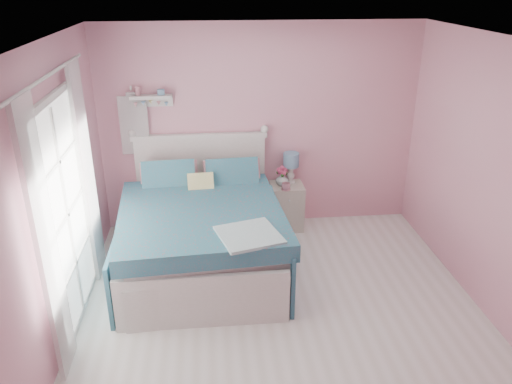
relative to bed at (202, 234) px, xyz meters
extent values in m
plane|color=silver|center=(0.77, -1.16, -0.42)|extent=(4.50, 4.50, 0.00)
plane|color=pink|center=(0.77, 1.09, 0.88)|extent=(4.00, 0.00, 4.00)
plane|color=pink|center=(-1.23, -1.16, 0.88)|extent=(0.00, 4.50, 4.50)
plane|color=pink|center=(2.77, -1.16, 0.88)|extent=(0.00, 4.50, 4.50)
plane|color=white|center=(0.77, -1.16, 2.18)|extent=(4.50, 4.50, 0.00)
cube|color=silver|center=(0.00, -0.03, -0.19)|extent=(1.73, 2.21, 0.46)
cube|color=silver|center=(0.00, -0.03, 0.12)|extent=(1.67, 2.14, 0.16)
cube|color=silver|center=(0.00, 1.03, 0.18)|extent=(1.63, 0.07, 1.21)
cube|color=silver|center=(0.00, 1.03, 0.82)|extent=(1.69, 0.09, 0.06)
cube|color=silver|center=(0.00, -1.08, -0.14)|extent=(1.63, 0.06, 0.56)
cube|color=teal|center=(0.00, -0.18, 0.29)|extent=(1.84, 1.96, 0.18)
cube|color=pink|center=(-0.38, 0.71, 0.40)|extent=(0.70, 0.32, 0.43)
cube|color=pink|center=(0.38, 0.71, 0.40)|extent=(0.70, 0.32, 0.43)
cube|color=#CCBC59|center=(0.00, 0.43, 0.40)|extent=(0.31, 0.24, 0.31)
cube|color=beige|center=(1.09, 0.87, -0.12)|extent=(0.42, 0.39, 0.60)
cube|color=silver|center=(1.09, 0.69, 0.06)|extent=(0.36, 0.02, 0.16)
sphere|color=white|center=(1.09, 0.66, 0.06)|extent=(0.03, 0.03, 0.03)
cylinder|color=white|center=(1.15, 0.95, 0.19)|extent=(0.13, 0.13, 0.02)
cylinder|color=white|center=(1.15, 0.95, 0.30)|extent=(0.06, 0.06, 0.22)
cylinder|color=#6E98B8|center=(1.15, 0.95, 0.50)|extent=(0.20, 0.20, 0.18)
imported|color=silver|center=(1.03, 0.87, 0.27)|extent=(0.16, 0.16, 0.17)
imported|color=pink|center=(1.06, 0.72, 0.23)|extent=(0.14, 0.14, 0.09)
sphere|color=#CC4571|center=(1.03, 0.87, 0.42)|extent=(0.06, 0.06, 0.06)
sphere|color=#CC4571|center=(1.07, 0.89, 0.38)|extent=(0.06, 0.06, 0.06)
sphere|color=#CC4571|center=(0.99, 0.88, 0.39)|extent=(0.06, 0.06, 0.06)
sphere|color=#CC4571|center=(1.05, 0.84, 0.36)|extent=(0.06, 0.06, 0.06)
sphere|color=#CC4571|center=(1.00, 0.85, 0.37)|extent=(0.06, 0.06, 0.06)
cube|color=silver|center=(-0.55, 1.01, 1.33)|extent=(0.50, 0.14, 0.04)
cube|color=silver|center=(-0.55, 1.07, 1.26)|extent=(0.50, 0.03, 0.12)
cylinder|color=#D18C99|center=(-0.70, 1.01, 1.40)|extent=(0.06, 0.06, 0.10)
cube|color=#6E98B8|center=(-0.43, 1.01, 1.38)|extent=(0.08, 0.06, 0.07)
cube|color=white|center=(-0.78, 1.02, 0.98)|extent=(0.34, 0.03, 0.72)
cube|color=silver|center=(-1.20, -0.76, 1.71)|extent=(0.04, 1.32, 0.06)
cube|color=silver|center=(-1.20, -0.76, -0.39)|extent=(0.04, 1.32, 0.06)
cube|color=silver|center=(-1.20, -1.39, 0.63)|extent=(0.04, 0.06, 2.10)
cube|color=silver|center=(-1.20, -0.13, 0.63)|extent=(0.04, 0.06, 2.10)
cube|color=white|center=(-1.20, -0.76, 0.66)|extent=(0.02, 1.20, 2.04)
cube|color=white|center=(-1.15, -1.50, 0.76)|extent=(0.04, 0.40, 2.32)
cube|color=white|center=(-1.15, -0.01, 0.76)|extent=(0.04, 0.40, 2.32)
camera|label=1|loc=(0.11, -4.97, 2.66)|focal=35.00mm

